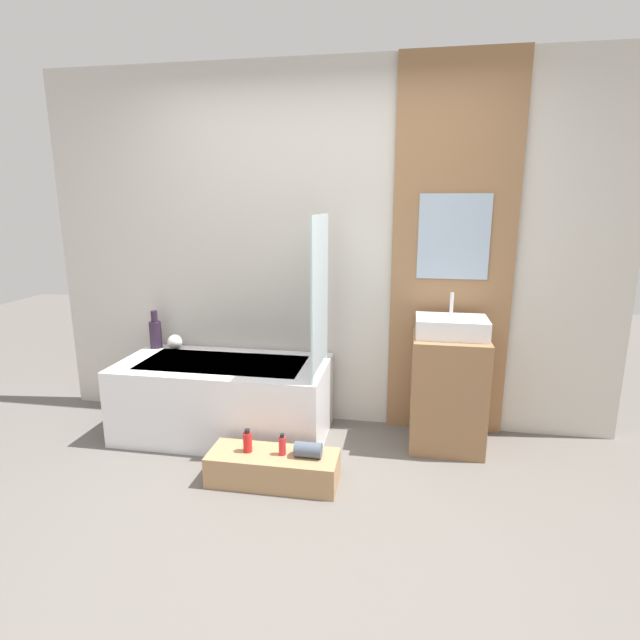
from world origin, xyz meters
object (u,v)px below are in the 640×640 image
vase_tall_dark (155,333)px  vase_round_light (175,342)px  bathtub (224,398)px  bottle_soap_primary (248,442)px  bottle_soap_secondary (282,445)px  sink (451,327)px  wooden_step_bench (273,468)px

vase_tall_dark → vase_round_light: size_ratio=2.60×
bathtub → vase_round_light: bearing=152.2°
bottle_soap_primary → bottle_soap_secondary: (0.21, 0.00, -0.01)m
sink → vase_round_light: size_ratio=4.09×
vase_round_light → wooden_step_bench: bearing=-39.8°
wooden_step_bench → bottle_soap_primary: size_ratio=5.37×
sink → vase_tall_dark: sink is taller
bathtub → bottle_soap_primary: (0.36, -0.58, -0.02)m
bathtub → vase_tall_dark: (-0.64, 0.26, 0.39)m
wooden_step_bench → sink: bearing=33.0°
bottle_soap_primary → bathtub: bearing=122.0°
bathtub → bottle_soap_secondary: 0.81m
wooden_step_bench → bathtub: bearing=131.9°
bathtub → vase_round_light: 0.63m
wooden_step_bench → bottle_soap_primary: bearing=180.0°
bathtub → bottle_soap_secondary: size_ratio=11.08×
vase_tall_dark → bottle_soap_secondary: vase_tall_dark is taller
vase_tall_dark → bottle_soap_secondary: 1.53m
bottle_soap_primary → bottle_soap_secondary: bottle_soap_primary is taller
sink → bottle_soap_primary: sink is taller
vase_round_light → bottle_soap_primary: bearing=-44.6°
sink → vase_round_light: sink is taller
bathtub → wooden_step_bench: size_ratio=1.90×
vase_tall_dark → bottle_soap_secondary: size_ratio=2.21×
bathtub → bottle_soap_primary: size_ratio=10.19×
bottle_soap_primary → vase_round_light: bearing=135.4°
wooden_step_bench → vase_tall_dark: bearing=144.0°
vase_tall_dark → bottle_soap_primary: size_ratio=2.03×
sink → bottle_soap_secondary: 1.34m
sink → vase_round_light: (-2.04, 0.15, -0.25)m
sink → vase_tall_dark: (-2.20, 0.16, -0.18)m
wooden_step_bench → vase_round_light: vase_round_light is taller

